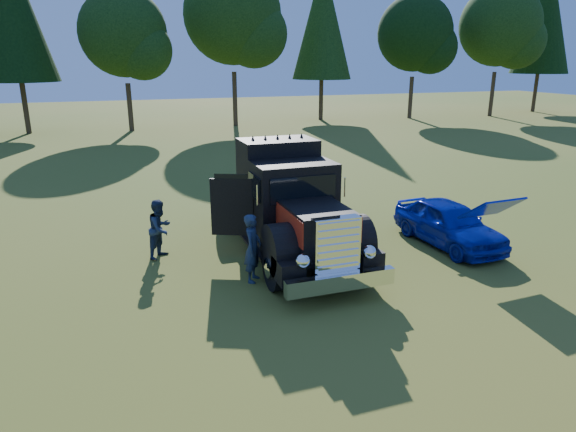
# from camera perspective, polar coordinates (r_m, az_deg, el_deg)

# --- Properties ---
(ground) EXTENTS (120.00, 120.00, 0.00)m
(ground) POSITION_cam_1_polar(r_m,az_deg,el_deg) (12.87, 9.43, -6.51)
(ground) COLOR #395719
(ground) RESTS_ON ground
(treeline) EXTENTS (72.10, 19.12, 13.84)m
(treeline) POSITION_cam_1_polar(r_m,az_deg,el_deg) (39.90, -11.39, 20.52)
(treeline) COLOR #2D2116
(treeline) RESTS_ON ground
(diamond_t_truck) EXTENTS (3.30, 7.16, 3.00)m
(diamond_t_truck) POSITION_cam_1_polar(r_m,az_deg,el_deg) (13.69, 0.00, 0.87)
(diamond_t_truck) COLOR black
(diamond_t_truck) RESTS_ON ground
(hotrod_coupe) EXTENTS (1.67, 4.10, 1.89)m
(hotrod_coupe) POSITION_cam_1_polar(r_m,az_deg,el_deg) (15.23, 17.47, -0.74)
(hotrod_coupe) COLOR #0908B1
(hotrod_coupe) RESTS_ON ground
(spectator_near) EXTENTS (0.65, 0.72, 1.66)m
(spectator_near) POSITION_cam_1_polar(r_m,az_deg,el_deg) (12.14, -3.93, -3.58)
(spectator_near) COLOR #1E2E47
(spectator_near) RESTS_ON ground
(spectator_far) EXTENTS (0.96, 0.97, 1.59)m
(spectator_far) POSITION_cam_1_polar(r_m,az_deg,el_deg) (14.00, -14.01, -1.37)
(spectator_far) COLOR #20224C
(spectator_far) RESTS_ON ground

